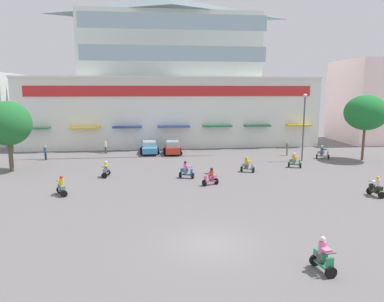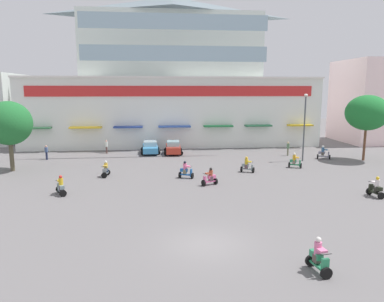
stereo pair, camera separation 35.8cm
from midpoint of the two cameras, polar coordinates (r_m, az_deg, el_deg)
name	(u,v)px [view 1 (the left image)]	position (r m, az deg, el deg)	size (l,w,h in m)	color
ground_plane	(186,181)	(31.20, -1.36, -4.82)	(128.00, 128.00, 0.00)	slate
colonial_building	(170,82)	(53.14, -3.74, 10.92)	(40.76, 16.40, 20.92)	white
flank_building_right	(377,101)	(61.69, 27.34, 7.11)	(11.23, 10.29, 12.28)	white
plaza_tree_0	(8,124)	(38.41, -27.66, 3.92)	(4.35, 4.09, 6.82)	brown
plaza_tree_1	(366,113)	(44.05, 25.89, 5.55)	(4.57, 4.76, 7.32)	brown
parked_car_0	(149,147)	(44.77, -7.07, 0.59)	(2.50, 4.46, 1.53)	#3B8CC4
parked_car_1	(172,148)	(44.11, -3.38, 0.55)	(2.40, 4.08, 1.61)	#B63223
scooter_rider_0	(323,257)	(17.08, 19.68, -15.77)	(0.70, 1.36, 1.59)	black
scooter_rider_1	(106,170)	(33.51, -13.93, -3.01)	(0.68, 1.39, 1.48)	black
scooter_rider_2	(186,171)	(32.04, -1.23, -3.23)	(1.41, 0.98, 1.57)	black
scooter_rider_3	(62,187)	(28.75, -20.52, -5.44)	(1.10, 1.55, 1.54)	black
scooter_rider_4	(376,188)	(29.87, 27.13, -5.30)	(0.68, 1.42, 1.58)	black
scooter_rider_5	(211,178)	(29.76, 2.65, -4.33)	(1.44, 1.02, 1.48)	black
scooter_rider_6	(323,153)	(43.61, 20.00, -0.33)	(1.53, 1.05, 1.56)	black
scooter_rider_7	(247,166)	(34.76, 8.57, -2.35)	(1.40, 1.04, 1.53)	black
scooter_rider_8	(295,161)	(37.82, 15.88, -1.61)	(1.40, 1.05, 1.54)	black
pedestrian_0	(45,152)	(43.57, -22.68, -0.12)	(0.41, 0.41, 1.65)	#1F2644
pedestrian_1	(106,146)	(45.56, -13.92, 0.78)	(0.49, 0.49, 1.69)	brown
pedestrian_2	(287,148)	(44.41, 14.79, 0.55)	(0.39, 0.39, 1.69)	#74765B
streetlamp_near	(304,123)	(41.17, 17.25, 4.38)	(0.40, 0.40, 7.44)	#474C51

